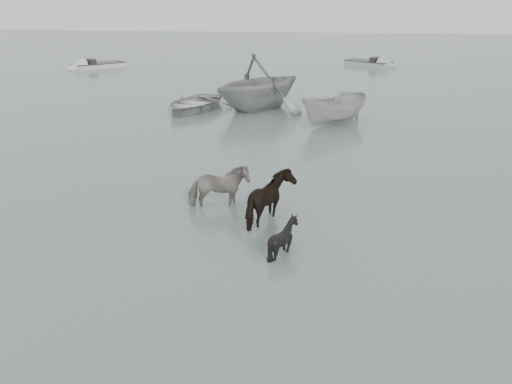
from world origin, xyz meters
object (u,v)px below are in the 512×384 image
at_px(pony_dark, 272,194).
at_px(pony_pinto, 218,182).
at_px(rowboat_lead, 193,101).
at_px(pony_black, 283,232).

bearing_deg(pony_dark, pony_pinto, 57.97).
xyz_separation_m(pony_pinto, rowboat_lead, (-3.87, 13.82, -0.29)).
bearing_deg(pony_black, pony_dark, -6.28).
distance_m(pony_pinto, pony_dark, 1.96).
xyz_separation_m(pony_dark, pony_black, (0.47, -2.01, -0.25)).
height_order(pony_dark, pony_black, pony_dark).
xyz_separation_m(pony_dark, rowboat_lead, (-5.57, 14.79, -0.34)).
bearing_deg(pony_black, rowboat_lead, 0.44).
relative_size(pony_black, rowboat_lead, 0.24).
height_order(pony_black, rowboat_lead, pony_black).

